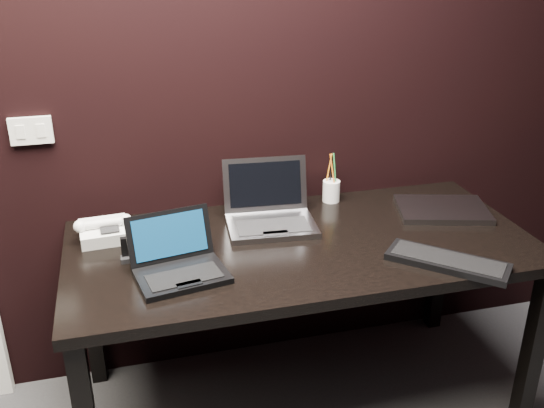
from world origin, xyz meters
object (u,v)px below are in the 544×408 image
object	(u,v)px
closed_laptop	(442,209)
silver_laptop	(270,214)
netbook	(179,264)
ext_keyboard	(448,261)
desk_phone	(104,231)
pen_cup	(331,190)
desk	(302,260)
mobile_phone	(128,252)

from	to	relation	value
closed_laptop	silver_laptop	bearing A→B (deg)	174.48
netbook	ext_keyboard	xyz separation A→B (m)	(0.89, -0.17, -0.02)
closed_laptop	desk_phone	distance (m)	1.33
desk_phone	pen_cup	xyz separation A→B (m)	(0.93, 0.13, 0.01)
silver_laptop	pen_cup	size ratio (longest dim) A/B	1.69
desk	pen_cup	distance (m)	0.42
desk_phone	ext_keyboard	bearing A→B (deg)	-23.41
closed_laptop	mobile_phone	size ratio (longest dim) A/B	4.83
netbook	pen_cup	bearing A→B (deg)	32.86
closed_laptop	pen_cup	bearing A→B (deg)	150.58
desk	pen_cup	bearing A→B (deg)	55.00
closed_laptop	desk	bearing A→B (deg)	-170.62
netbook	mobile_phone	distance (m)	0.21
silver_laptop	mobile_phone	world-z (taller)	silver_laptop
desk_phone	mobile_phone	bearing A→B (deg)	-66.95
desk	mobile_phone	bearing A→B (deg)	178.40
closed_laptop	pen_cup	xyz separation A→B (m)	(-0.40, 0.22, 0.04)
desk_phone	silver_laptop	bearing A→B (deg)	-2.30
ext_keyboard	desk_phone	size ratio (longest dim) A/B	1.84
desk	netbook	bearing A→B (deg)	-165.48
desk	desk_phone	world-z (taller)	desk_phone
closed_laptop	desk_phone	size ratio (longest dim) A/B	1.94
silver_laptop	desk_phone	distance (m)	0.62
mobile_phone	netbook	bearing A→B (deg)	-40.82
netbook	silver_laptop	xyz separation A→B (m)	(0.39, 0.29, 0.01)
desk	ext_keyboard	xyz separation A→B (m)	(0.43, -0.29, 0.09)
mobile_phone	pen_cup	distance (m)	0.91
silver_laptop	mobile_phone	distance (m)	0.57
silver_laptop	closed_laptop	xyz separation A→B (m)	(0.71, -0.07, -0.03)
ext_keyboard	pen_cup	distance (m)	0.65
netbook	closed_laptop	distance (m)	1.12
desk_phone	mobile_phone	world-z (taller)	desk_phone
netbook	desk	bearing A→B (deg)	14.52
desk	pen_cup	xyz separation A→B (m)	(0.23, 0.33, 0.13)
ext_keyboard	mobile_phone	xyz separation A→B (m)	(-1.05, 0.31, 0.02)
netbook	ext_keyboard	world-z (taller)	netbook
netbook	closed_laptop	xyz separation A→B (m)	(1.09, 0.22, -0.03)
desk	closed_laptop	world-z (taller)	closed_laptop
desk_phone	mobile_phone	distance (m)	0.20
desk_phone	desk	bearing A→B (deg)	-15.70
ext_keyboard	closed_laptop	size ratio (longest dim) A/B	0.95
netbook	mobile_phone	xyz separation A→B (m)	(-0.16, 0.14, -0.01)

